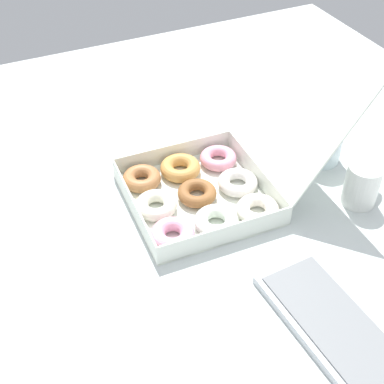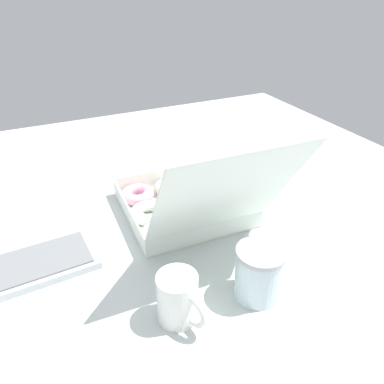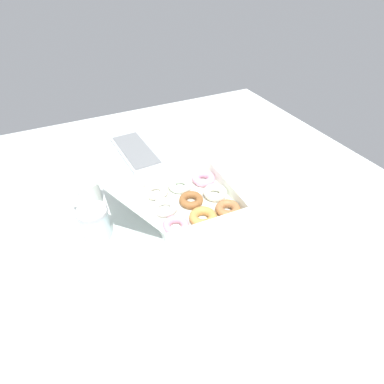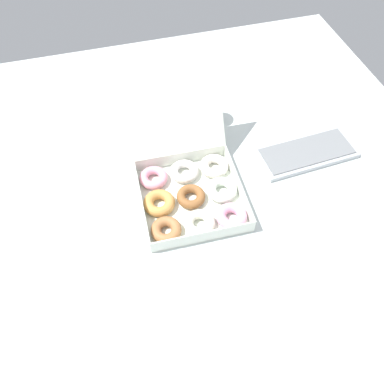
% 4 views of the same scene
% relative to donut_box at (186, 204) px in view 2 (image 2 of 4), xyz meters
% --- Properties ---
extents(ground_plane, '(1.80, 1.80, 0.02)m').
position_rel_donut_box_xyz_m(ground_plane, '(0.02, -0.00, -0.05)').
color(ground_plane, silver).
extents(donut_box, '(0.34, 0.51, 0.33)m').
position_rel_donut_box_xyz_m(donut_box, '(0.00, 0.00, 0.00)').
color(donut_box, white).
rests_on(donut_box, ground_plane).
extents(keyboard, '(0.36, 0.17, 0.02)m').
position_rel_donut_box_xyz_m(keyboard, '(0.44, 0.05, -0.03)').
color(keyboard, '#B6BCC1').
rests_on(keyboard, ground_plane).
extents(coffee_mug, '(0.08, 0.12, 0.10)m').
position_rel_donut_box_xyz_m(coffee_mug, '(0.16, 0.32, 0.02)').
color(coffee_mug, white).
rests_on(coffee_mug, ground_plane).
extents(glass_jar, '(0.10, 0.10, 0.12)m').
position_rel_donut_box_xyz_m(glass_jar, '(-0.01, 0.33, 0.02)').
color(glass_jar, silver).
rests_on(glass_jar, ground_plane).
extents(paper_napkin, '(0.15, 0.14, 0.00)m').
position_rel_donut_box_xyz_m(paper_napkin, '(-0.19, -0.30, -0.04)').
color(paper_napkin, white).
rests_on(paper_napkin, ground_plane).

